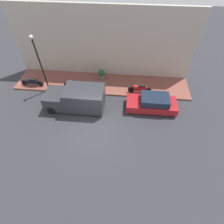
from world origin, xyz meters
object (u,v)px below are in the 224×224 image
object	(u,v)px
parked_car	(152,103)
potted_plant	(102,74)
motorcycle_black	(32,82)
streetlamp	(39,60)
motorcycle_red	(140,89)
scooter_silver	(74,84)
delivery_van	(76,98)

from	to	relation	value
parked_car	potted_plant	size ratio (longest dim) A/B	4.19
motorcycle_black	potted_plant	size ratio (longest dim) A/B	2.17
parked_car	motorcycle_black	bearing A→B (deg)	80.51
parked_car	streetlamp	distance (m)	9.88
motorcycle_red	scooter_silver	bearing A→B (deg)	88.79
delivery_van	motorcycle_red	xyz separation A→B (m)	(2.18, -5.27, -0.39)
motorcycle_red	motorcycle_black	xyz separation A→B (m)	(0.07, 10.07, -0.04)
delivery_van	motorcycle_black	distance (m)	5.32
motorcycle_black	scooter_silver	bearing A→B (deg)	-89.16
parked_car	potted_plant	distance (m)	5.88
motorcycle_red	potted_plant	xyz separation A→B (m)	(1.77, 3.72, 0.05)
potted_plant	scooter_silver	bearing A→B (deg)	124.83
scooter_silver	motorcycle_black	xyz separation A→B (m)	(-0.06, 4.01, -0.02)
delivery_van	potted_plant	bearing A→B (deg)	-21.56
motorcycle_red	potted_plant	distance (m)	4.11
delivery_van	motorcycle_red	size ratio (longest dim) A/B	2.27
streetlamp	motorcycle_red	bearing A→B (deg)	-88.41
scooter_silver	motorcycle_red	distance (m)	6.07
parked_car	scooter_silver	world-z (taller)	parked_car
motorcycle_red	streetlamp	world-z (taller)	streetlamp
delivery_van	motorcycle_red	world-z (taller)	delivery_van
motorcycle_black	potted_plant	distance (m)	6.58
delivery_van	streetlamp	bearing A→B (deg)	58.50
delivery_van	motorcycle_black	xyz separation A→B (m)	(2.25, 4.80, -0.43)
motorcycle_red	parked_car	bearing A→B (deg)	-151.19
motorcycle_red	potted_plant	bearing A→B (deg)	64.59
parked_car	streetlamp	bearing A→B (deg)	80.70
motorcycle_black	motorcycle_red	bearing A→B (deg)	-90.40
motorcycle_black	potted_plant	xyz separation A→B (m)	(1.70, -6.36, 0.09)
delivery_van	potted_plant	xyz separation A→B (m)	(3.94, -1.56, -0.35)
scooter_silver	motorcycle_red	bearing A→B (deg)	-91.21
parked_car	streetlamp	xyz separation A→B (m)	(1.54, 9.42, 2.55)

